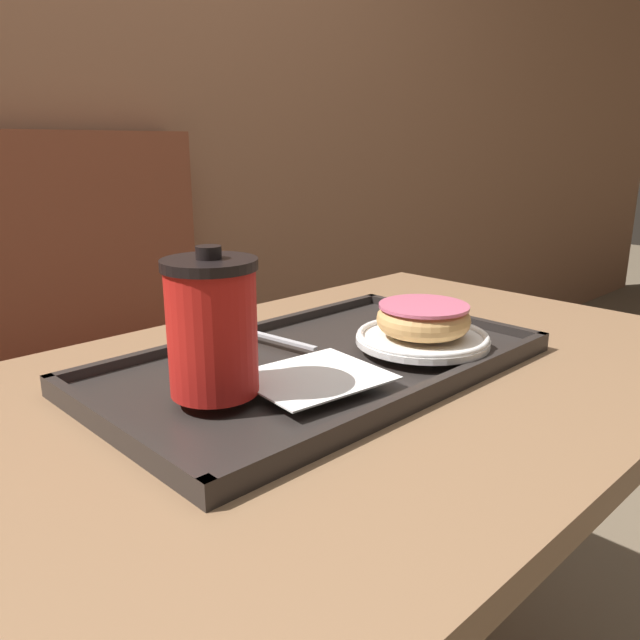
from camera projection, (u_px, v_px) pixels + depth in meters
cafe_table at (345, 479)px, 0.79m from camera, size 1.03×0.65×0.71m
serving_tray at (320, 365)px, 0.75m from camera, size 0.54×0.31×0.02m
napkin_paper at (314, 376)px, 0.66m from camera, size 0.16×0.14×0.00m
coffee_cup_front at (212, 326)px, 0.61m from camera, size 0.09×0.09×0.15m
plate_with_chocolate_donut at (422, 338)px, 0.77m from camera, size 0.17×0.17×0.01m
donut_chocolate_glazed at (423, 318)px, 0.77m from camera, size 0.12×0.12×0.04m
spoon at (246, 329)px, 0.82m from camera, size 0.03×0.16×0.01m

